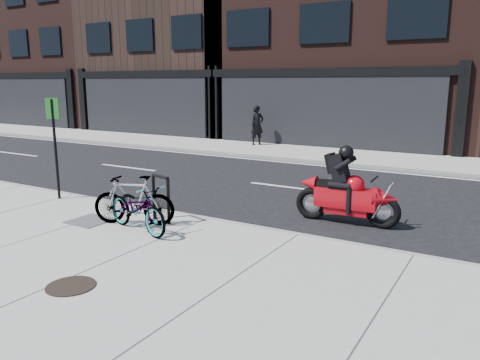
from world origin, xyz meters
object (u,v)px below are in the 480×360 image
Objects in this scene: bicycle_front at (138,208)px; pedestrian at (257,125)px; bike_rack at (161,194)px; sign_post at (55,140)px; manhole_cover at (71,286)px; motorcycle at (351,193)px; utility_grate at (90,221)px; bicycle_rear at (134,200)px.

pedestrian is at bearing 32.07° from bicycle_front.
sign_post reaches higher than bike_rack.
motorcycle is at bearing 66.52° from manhole_cover.
bike_rack is at bearing 30.23° from utility_grate.
sign_post reaches higher than pedestrian.
bike_rack is 0.43× the size of motorcycle.
sign_post is (-2.97, 0.62, 0.92)m from bicycle_rear.
utility_grate is (-0.92, -0.29, -0.48)m from bicycle_rear.
sign_post reaches higher than manhole_cover.
manhole_cover is (-2.23, -5.12, -0.52)m from motorcycle.
utility_grate is at bearing -149.77° from bike_rack.
bicycle_front is 0.78× the size of motorcycle.
bicycle_rear reaches higher than bicycle_front.
bike_rack is 0.58× the size of bicycle_rear.
pedestrian is at bearing 174.99° from bicycle_rear.
bicycle_front is at bearing -140.42° from motorcycle.
sign_post reaches higher than utility_grate.
bicycle_front is at bearing -131.88° from pedestrian.
bicycle_front is 0.98× the size of pedestrian.
manhole_cover is at bearing -59.06° from sign_post.
pedestrian reaches higher than motorcycle.
sign_post is (-3.29, 0.20, 0.86)m from bike_rack.
motorcycle is at bearing 104.33° from bicycle_rear.
bicycle_rear is at bearing 17.81° from utility_grate.
bicycle_front is at bearing 29.40° from bicycle_rear.
motorcycle reaches higher than utility_grate.
motorcycle is 2.88× the size of utility_grate.
utility_grate is at bearing -46.08° from sign_post.
bike_rack is at bearing -148.56° from motorcycle.
bike_rack is 0.55× the size of bicycle_front.
bike_rack is 0.53m from bicycle_rear.
motorcycle is at bearing -5.14° from sign_post.
sign_post is at bearing 176.52° from bike_rack.
pedestrian is (-3.62, 11.59, 0.38)m from bicycle_rear.
bicycle_front is 3.58m from sign_post.
pedestrian is at bearing 125.15° from motorcycle.
bike_rack is at bearing -130.96° from pedestrian.
bicycle_rear reaches higher than bike_rack.
pedestrian is 2.61× the size of manhole_cover.
pedestrian is 12.21m from utility_grate.
pedestrian reaches higher than bicycle_rear.
bicycle_rear is at bearing -33.86° from sign_post.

